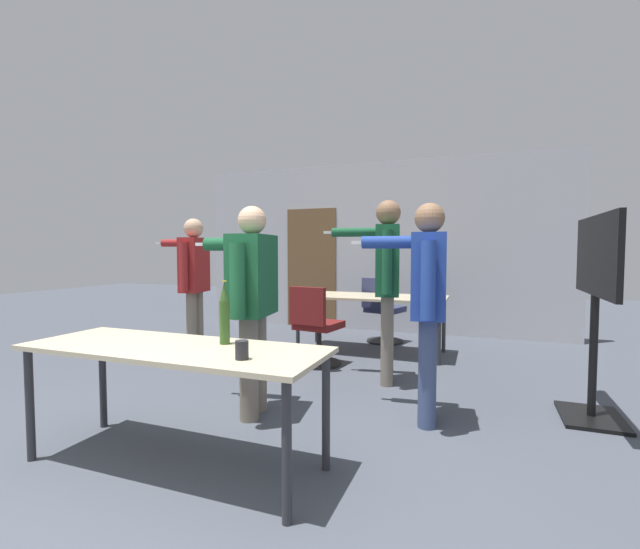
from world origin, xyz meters
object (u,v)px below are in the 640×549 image
(tv_screen, at_px, (596,290))
(office_chair_side_rolled, at_px, (382,312))
(drink_cup, at_px, (242,350))
(person_far_watching, at_px, (251,292))
(office_chair_far_left, at_px, (316,329))
(person_near_casual, at_px, (427,292))
(person_center_tall, at_px, (193,274))
(person_right_polo, at_px, (386,271))
(beer_bottle, at_px, (224,314))

(tv_screen, bearing_deg, office_chair_side_rolled, -135.26)
(office_chair_side_rolled, distance_m, drink_cup, 4.05)
(person_far_watching, height_order, office_chair_side_rolled, person_far_watching)
(office_chair_far_left, bearing_deg, person_near_casual, -32.41)
(tv_screen, height_order, person_far_watching, person_far_watching)
(person_center_tall, bearing_deg, office_chair_far_left, -89.95)
(person_center_tall, bearing_deg, drink_cup, -147.69)
(person_right_polo, bearing_deg, person_far_watching, 135.95)
(person_right_polo, bearing_deg, beer_bottle, 152.96)
(person_center_tall, xyz_separation_m, drink_cup, (2.06, -2.30, -0.25))
(beer_bottle, bearing_deg, person_right_polo, 72.59)
(person_near_casual, bearing_deg, beer_bottle, 128.25)
(person_right_polo, distance_m, office_chair_side_rolled, 1.99)
(beer_bottle, bearing_deg, office_chair_side_rolled, 87.42)
(person_right_polo, xyz_separation_m, office_chair_far_left, (-0.88, 0.34, -0.69))
(person_near_casual, distance_m, beer_bottle, 1.52)
(person_near_casual, height_order, person_far_watching, person_near_casual)
(office_chair_side_rolled, height_order, office_chair_far_left, office_chair_side_rolled)
(person_center_tall, bearing_deg, office_chair_side_rolled, -57.72)
(person_near_casual, relative_size, office_chair_far_left, 1.82)
(person_far_watching, distance_m, beer_bottle, 0.75)
(person_near_casual, distance_m, person_right_polo, 1.00)
(person_near_casual, xyz_separation_m, person_right_polo, (-0.49, 0.87, 0.11))
(person_center_tall, height_order, person_far_watching, person_center_tall)
(office_chair_side_rolled, bearing_deg, person_near_casual, -54.12)
(office_chair_side_rolled, relative_size, beer_bottle, 2.38)
(beer_bottle, bearing_deg, drink_cup, -44.31)
(person_center_tall, relative_size, office_chair_far_left, 1.85)
(person_center_tall, relative_size, person_right_polo, 0.94)
(tv_screen, distance_m, person_right_polo, 1.75)
(tv_screen, xyz_separation_m, office_chair_far_left, (-2.59, 0.68, -0.59))
(office_chair_far_left, xyz_separation_m, drink_cup, (0.58, -2.56, 0.36))
(person_right_polo, relative_size, office_chair_side_rolled, 1.93)
(person_far_watching, bearing_deg, person_right_polo, -43.04)
(person_near_casual, height_order, office_chair_far_left, person_near_casual)
(beer_bottle, bearing_deg, person_near_casual, 43.89)
(person_far_watching, xyz_separation_m, office_chair_far_left, (-0.05, 1.55, -0.57))
(person_near_casual, distance_m, office_chair_side_rolled, 2.90)
(person_far_watching, distance_m, office_chair_far_left, 1.65)
(person_far_watching, bearing_deg, person_center_tall, 41.26)
(tv_screen, height_order, drink_cup, tv_screen)
(office_chair_side_rolled, height_order, drink_cup, office_chair_side_rolled)
(office_chair_side_rolled, relative_size, drink_cup, 9.33)
(tv_screen, xyz_separation_m, person_right_polo, (-1.71, 0.34, 0.10))
(office_chair_far_left, bearing_deg, person_far_watching, -79.09)
(person_right_polo, distance_m, office_chair_far_left, 1.17)
(person_center_tall, xyz_separation_m, beer_bottle, (1.77, -2.01, -0.11))
(tv_screen, bearing_deg, beer_bottle, -55.62)
(tv_screen, distance_m, beer_bottle, 2.80)
(tv_screen, relative_size, office_chair_far_left, 1.73)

